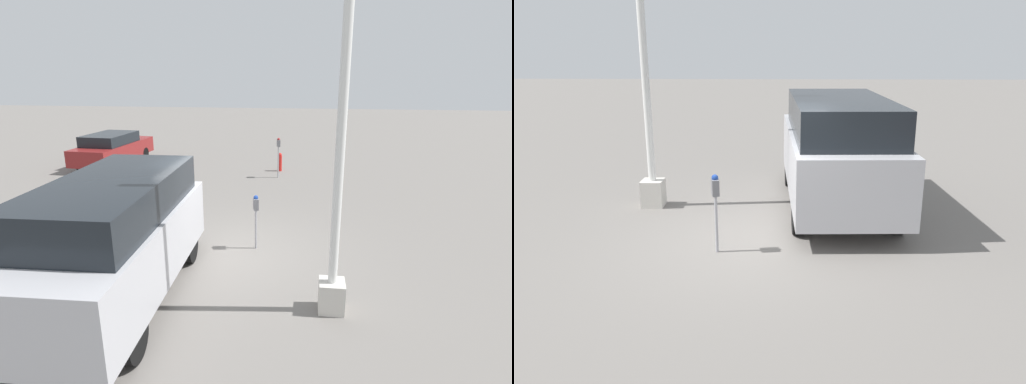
% 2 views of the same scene
% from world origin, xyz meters
% --- Properties ---
extents(ground_plane, '(80.00, 80.00, 0.00)m').
position_xyz_m(ground_plane, '(0.00, 0.00, 0.00)').
color(ground_plane, slate).
extents(parking_meter_near, '(0.22, 0.16, 1.30)m').
position_xyz_m(parking_meter_near, '(-0.28, 0.58, 0.96)').
color(parking_meter_near, '#9E9EA3').
rests_on(parking_meter_near, ground).
extents(parking_meter_far, '(0.22, 0.16, 1.58)m').
position_xyz_m(parking_meter_far, '(-7.01, 0.56, 1.16)').
color(parking_meter_far, '#9E9EA3').
rests_on(parking_meter_far, ground).
extents(lamp_post, '(0.44, 0.44, 6.61)m').
position_xyz_m(lamp_post, '(2.09, 2.22, 2.14)').
color(lamp_post, beige).
rests_on(lamp_post, ground).
extents(parked_van, '(5.16, 2.16, 2.24)m').
position_xyz_m(parked_van, '(2.18, -1.58, 1.21)').
color(parked_van, '#B2B2B7').
rests_on(parked_van, ground).
extents(car_distant, '(4.53, 2.02, 1.42)m').
position_xyz_m(car_distant, '(-8.37, -6.98, 0.75)').
color(car_distant, maroon).
rests_on(car_distant, ground).
extents(fire_hydrant, '(0.18, 0.18, 0.77)m').
position_xyz_m(fire_hydrant, '(-8.14, 0.54, 0.39)').
color(fire_hydrant, red).
rests_on(fire_hydrant, ground).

